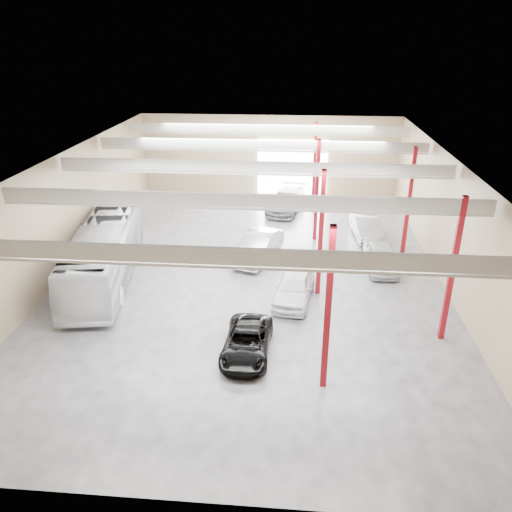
# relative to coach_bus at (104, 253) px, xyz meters

# --- Properties ---
(depot_shell) EXTENTS (22.12, 32.12, 7.06)m
(depot_shell) POSITION_rel_coach_bus_xyz_m (8.58, 1.81, 3.32)
(depot_shell) COLOR #404045
(depot_shell) RESTS_ON ground
(coach_bus) EXTENTS (4.71, 12.16, 3.30)m
(coach_bus) POSITION_rel_coach_bus_xyz_m (0.00, 0.00, 0.00)
(coach_bus) COLOR silver
(coach_bus) RESTS_ON ground
(black_sedan) EXTENTS (2.17, 4.49, 1.23)m
(black_sedan) POSITION_rel_coach_bus_xyz_m (8.92, -6.76, -1.04)
(black_sedan) COLOR black
(black_sedan) RESTS_ON ground
(car_row_a) EXTENTS (2.54, 4.89, 1.59)m
(car_row_a) POSITION_rel_coach_bus_xyz_m (10.95, -1.56, -0.86)
(car_row_a) COLOR silver
(car_row_a) RESTS_ON ground
(car_row_b) EXTENTS (3.21, 5.49, 1.71)m
(car_row_b) POSITION_rel_coach_bus_xyz_m (8.58, 3.64, -0.80)
(car_row_b) COLOR silver
(car_row_b) RESTS_ON ground
(car_row_c) EXTENTS (3.60, 6.20, 1.69)m
(car_row_c) POSITION_rel_coach_bus_xyz_m (10.09, 13.33, -0.81)
(car_row_c) COLOR slate
(car_row_c) RESTS_ON ground
(car_right_near) EXTENTS (2.01, 4.68, 1.50)m
(car_right_near) POSITION_rel_coach_bus_xyz_m (15.84, 8.06, -0.90)
(car_right_near) COLOR #A1A2A6
(car_right_near) RESTS_ON ground
(car_right_far) EXTENTS (1.88, 4.50, 1.52)m
(car_right_far) POSITION_rel_coach_bus_xyz_m (16.15, 2.86, -0.89)
(car_right_far) COLOR silver
(car_right_far) RESTS_ON ground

